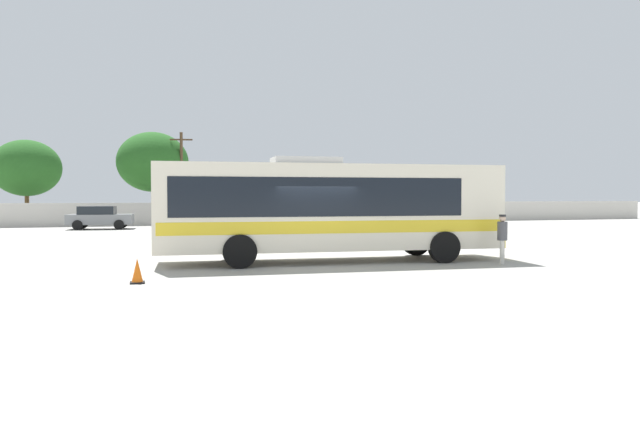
{
  "coord_description": "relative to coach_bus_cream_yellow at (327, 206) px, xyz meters",
  "views": [
    {
      "loc": [
        -5.07,
        -18.04,
        2.22
      ],
      "look_at": [
        0.98,
        2.26,
        1.56
      ],
      "focal_mm": 32.61,
      "sensor_mm": 36.0,
      "label": 1
    }
  ],
  "objects": [
    {
      "name": "ground_plane",
      "position": [
        -0.71,
        9.48,
        -1.86
      ],
      "size": [
        300.0,
        300.0,
        0.0
      ],
      "primitive_type": "plane",
      "color": "#A3A099"
    },
    {
      "name": "perimeter_wall",
      "position": [
        -0.71,
        26.14,
        -1.02
      ],
      "size": [
        80.0,
        0.3,
        1.68
      ],
      "primitive_type": "cube",
      "color": "beige",
      "rests_on": "ground_plane"
    },
    {
      "name": "coach_bus_cream_yellow",
      "position": [
        0.0,
        0.0,
        0.0
      ],
      "size": [
        11.63,
        3.34,
        3.47
      ],
      "color": "silver",
      "rests_on": "ground_plane"
    },
    {
      "name": "attendant_by_bus_door",
      "position": [
        5.23,
        -2.29,
        -0.94
      ],
      "size": [
        0.45,
        0.45,
        1.6
      ],
      "color": "silver",
      "rests_on": "ground_plane"
    },
    {
      "name": "parked_car_leftmost_grey",
      "position": [
        -8.78,
        22.14,
        -1.06
      ],
      "size": [
        4.21,
        2.24,
        1.51
      ],
      "color": "slate",
      "rests_on": "ground_plane"
    },
    {
      "name": "parked_car_second_grey",
      "position": [
        -2.99,
        22.97,
        -1.05
      ],
      "size": [
        4.14,
        2.08,
        1.54
      ],
      "color": "slate",
      "rests_on": "ground_plane"
    },
    {
      "name": "utility_pole_near",
      "position": [
        -3.07,
        30.13,
        2.0
      ],
      "size": [
        1.79,
        0.44,
        7.36
      ],
      "color": "#4C3823",
      "rests_on": "ground_plane"
    },
    {
      "name": "roadside_tree_left",
      "position": [
        -14.66,
        30.78,
        2.47
      ],
      "size": [
        5.1,
        5.1,
        6.5
      ],
      "color": "brown",
      "rests_on": "ground_plane"
    },
    {
      "name": "roadside_tree_midleft",
      "position": [
        -5.29,
        32.07,
        3.16
      ],
      "size": [
        5.87,
        5.87,
        7.51
      ],
      "color": "brown",
      "rests_on": "ground_plane"
    },
    {
      "name": "traffic_cone_on_apron",
      "position": [
        -6.03,
        -3.26,
        -1.55
      ],
      "size": [
        0.36,
        0.36,
        0.64
      ],
      "color": "black",
      "rests_on": "ground_plane"
    }
  ]
}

